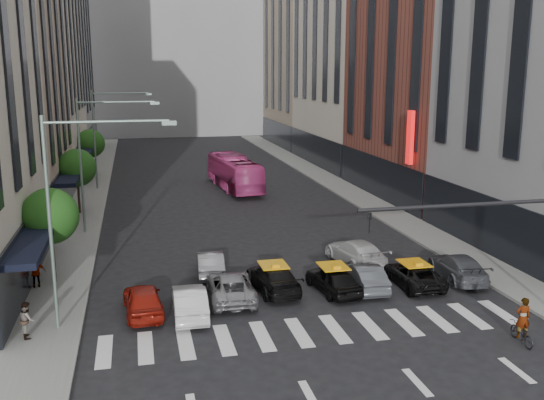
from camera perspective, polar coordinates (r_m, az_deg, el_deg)
ground at (r=25.30m, az=5.73°, el=-13.46°), size 160.00×160.00×0.00m
sidewalk_left at (r=52.87m, az=-16.97°, el=-0.24°), size 3.00×96.00×0.15m
sidewalk_right at (r=56.02m, az=7.17°, el=0.87°), size 3.00×96.00×0.15m
building_left_d at (r=87.21m, az=-19.75°, el=14.12°), size 8.00×18.00×30.00m
building_right_b at (r=54.44m, az=14.27°, el=13.96°), size 8.00×18.00×26.00m
building_right_d at (r=90.03m, az=3.00°, el=14.06°), size 8.00×18.00×28.00m
building_far at (r=107.09m, az=-9.19°, el=15.76°), size 30.00×10.00×36.00m
tree_near at (r=32.70m, az=-20.17°, el=-1.44°), size 2.88×2.88×4.95m
tree_mid at (r=48.34m, az=-17.89°, el=2.90°), size 2.88×2.88×4.95m
tree_far at (r=64.15m, az=-16.73°, el=5.11°), size 2.88×2.88×4.95m
streetlamp_near at (r=26.20m, az=-18.29°, el=0.51°), size 5.38×0.25×9.00m
streetlamp_mid at (r=41.97m, az=-16.36°, el=4.79°), size 5.38×0.25×9.00m
streetlamp_far at (r=57.87m, az=-15.49°, el=6.72°), size 5.38×0.25×9.00m
traffic_signal at (r=26.35m, az=22.76°, el=-2.96°), size 10.10×0.20×6.00m
liberty_sign at (r=46.43m, az=12.87°, el=5.75°), size 0.30×0.70×4.00m
car_red at (r=28.47m, az=-12.05°, el=-9.15°), size 1.95×4.21×1.40m
car_white_front at (r=27.94m, az=-7.76°, el=-9.44°), size 1.55×4.19×1.37m
car_silver at (r=29.66m, az=-3.88°, el=-8.13°), size 2.39×4.77×1.30m
taxi_left at (r=30.69m, az=0.13°, el=-7.35°), size 2.26×4.77×1.34m
taxi_center at (r=30.60m, az=5.76°, el=-7.46°), size 2.13×4.16×1.36m
car_grey_mid at (r=31.30m, az=8.73°, el=-7.13°), size 1.57×4.03×1.31m
taxi_right at (r=32.24m, az=13.17°, el=-6.85°), size 2.04×4.31×1.19m
car_grey_curb at (r=33.81m, az=17.08°, el=-6.03°), size 2.36×4.85×1.36m
car_row2_left at (r=33.21m, az=-5.83°, el=-5.92°), size 1.66×4.04×1.30m
car_row2_right at (r=35.00m, az=7.89°, el=-4.91°), size 2.62×5.20×1.45m
bus at (r=56.56m, az=-3.56°, el=2.57°), size 3.68×11.35×3.11m
motorcycle at (r=27.15m, az=22.43°, el=-11.51°), size 0.72×1.71×0.88m
rider at (r=26.68m, az=22.65°, el=-8.95°), size 0.66×0.46×1.72m
pedestrian_near at (r=27.16m, az=-22.07°, el=-10.39°), size 0.74×0.86×1.52m
pedestrian_far at (r=32.91m, az=-21.33°, el=-6.35°), size 1.00×0.64×1.59m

